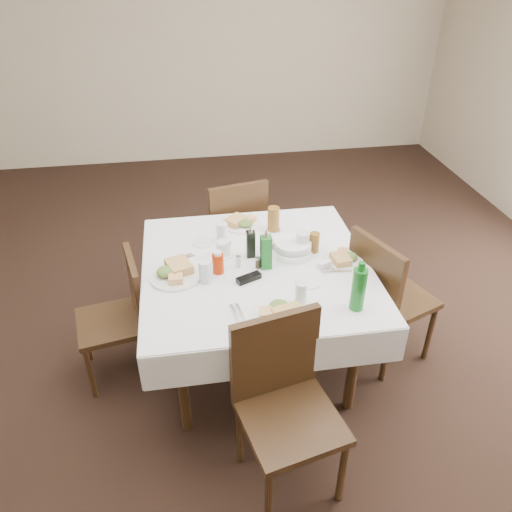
# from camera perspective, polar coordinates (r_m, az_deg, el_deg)

# --- Properties ---
(ground_plane) EXTENTS (7.00, 7.00, 0.00)m
(ground_plane) POSITION_cam_1_polar(r_m,az_deg,el_deg) (3.55, -2.87, -10.09)
(ground_plane) COLOR black
(room_shell) EXTENTS (6.04, 7.04, 2.80)m
(room_shell) POSITION_cam_1_polar(r_m,az_deg,el_deg) (2.69, -3.92, 17.62)
(room_shell) COLOR beige
(room_shell) RESTS_ON ground
(dining_table) EXTENTS (1.35, 1.35, 0.76)m
(dining_table) POSITION_cam_1_polar(r_m,az_deg,el_deg) (3.01, 0.05, -2.31)
(dining_table) COLOR black
(dining_table) RESTS_ON ground
(chair_north) EXTENTS (0.53, 0.53, 0.94)m
(chair_north) POSITION_cam_1_polar(r_m,az_deg,el_deg) (3.81, -2.48, 3.30)
(chair_north) COLOR black
(chair_north) RESTS_ON ground
(chair_south) EXTENTS (0.54, 0.54, 0.95)m
(chair_south) POSITION_cam_1_polar(r_m,az_deg,el_deg) (2.51, 3.15, -15.57)
(chair_south) COLOR black
(chair_south) RESTS_ON ground
(chair_east) EXTENTS (0.57, 0.57, 0.94)m
(chair_east) POSITION_cam_1_polar(r_m,az_deg,el_deg) (3.22, 14.41, -4.07)
(chair_east) COLOR black
(chair_east) RESTS_ON ground
(chair_west) EXTENTS (0.46, 0.46, 0.83)m
(chair_west) POSITION_cam_1_polar(r_m,az_deg,el_deg) (3.18, -15.05, -6.04)
(chair_west) COLOR black
(chair_west) RESTS_ON ground
(meal_north) EXTENTS (0.26, 0.26, 0.06)m
(meal_north) POSITION_cam_1_polar(r_m,az_deg,el_deg) (3.36, -1.64, 3.86)
(meal_north) COLOR white
(meal_north) RESTS_ON dining_table
(meal_south) EXTENTS (0.29, 0.29, 0.06)m
(meal_south) POSITION_cam_1_polar(r_m,az_deg,el_deg) (2.57, 2.92, -6.62)
(meal_south) COLOR white
(meal_south) RESTS_ON dining_table
(meal_east) EXTENTS (0.24, 0.24, 0.05)m
(meal_east) POSITION_cam_1_polar(r_m,az_deg,el_deg) (3.03, 9.97, -0.25)
(meal_east) COLOR white
(meal_east) RESTS_ON dining_table
(meal_west) EXTENTS (0.30, 0.30, 0.07)m
(meal_west) POSITION_cam_1_polar(r_m,az_deg,el_deg) (2.89, -9.23, -1.84)
(meal_west) COLOR white
(meal_west) RESTS_ON dining_table
(side_plate_a) EXTENTS (0.14, 0.14, 0.01)m
(side_plate_a) POSITION_cam_1_polar(r_m,az_deg,el_deg) (3.19, -6.08, 1.56)
(side_plate_a) COLOR white
(side_plate_a) RESTS_ON dining_table
(side_plate_b) EXTENTS (0.15, 0.15, 0.01)m
(side_plate_b) POSITION_cam_1_polar(r_m,az_deg,el_deg) (2.83, 6.04, -2.90)
(side_plate_b) COLOR white
(side_plate_b) RESTS_ON dining_table
(water_n) EXTENTS (0.07, 0.07, 0.13)m
(water_n) POSITION_cam_1_polar(r_m,az_deg,el_deg) (3.17, -3.90, 2.71)
(water_n) COLOR silver
(water_n) RESTS_ON dining_table
(water_s) EXTENTS (0.06, 0.06, 0.12)m
(water_s) POSITION_cam_1_polar(r_m,az_deg,el_deg) (2.66, 5.19, -4.14)
(water_s) COLOR silver
(water_s) RESTS_ON dining_table
(water_e) EXTENTS (0.08, 0.08, 0.14)m
(water_e) POSITION_cam_1_polar(r_m,az_deg,el_deg) (3.05, 5.31, 1.50)
(water_e) COLOR silver
(water_e) RESTS_ON dining_table
(water_w) EXTENTS (0.07, 0.07, 0.13)m
(water_w) POSITION_cam_1_polar(r_m,az_deg,el_deg) (2.80, -5.82, -1.77)
(water_w) COLOR silver
(water_w) RESTS_ON dining_table
(iced_tea_a) EXTENTS (0.08, 0.08, 0.16)m
(iced_tea_a) POSITION_cam_1_polar(r_m,az_deg,el_deg) (3.28, 2.02, 4.25)
(iced_tea_a) COLOR brown
(iced_tea_a) RESTS_ON dining_table
(iced_tea_b) EXTENTS (0.06, 0.06, 0.13)m
(iced_tea_b) POSITION_cam_1_polar(r_m,az_deg,el_deg) (3.08, 6.67, 1.54)
(iced_tea_b) COLOR brown
(iced_tea_b) RESTS_ON dining_table
(bread_basket) EXTENTS (0.25, 0.25, 0.08)m
(bread_basket) POSITION_cam_1_polar(r_m,az_deg,el_deg) (3.06, 4.23, 0.95)
(bread_basket) COLOR silver
(bread_basket) RESTS_ON dining_table
(oil_cruet_dark) EXTENTS (0.05, 0.05, 0.22)m
(oil_cruet_dark) POSITION_cam_1_polar(r_m,az_deg,el_deg) (3.00, -0.63, 1.50)
(oil_cruet_dark) COLOR black
(oil_cruet_dark) RESTS_ON dining_table
(oil_cruet_green) EXTENTS (0.06, 0.06, 0.26)m
(oil_cruet_green) POSITION_cam_1_polar(r_m,az_deg,el_deg) (2.88, 1.15, 0.60)
(oil_cruet_green) COLOR #186F22
(oil_cruet_green) RESTS_ON dining_table
(ketchup_bottle) EXTENTS (0.07, 0.07, 0.14)m
(ketchup_bottle) POSITION_cam_1_polar(r_m,az_deg,el_deg) (2.87, -4.37, -0.75)
(ketchup_bottle) COLOR #A92300
(ketchup_bottle) RESTS_ON dining_table
(salt_shaker) EXTENTS (0.03, 0.03, 0.07)m
(salt_shaker) POSITION_cam_1_polar(r_m,az_deg,el_deg) (2.93, -2.03, -0.62)
(salt_shaker) COLOR white
(salt_shaker) RESTS_ON dining_table
(pepper_shaker) EXTENTS (0.03, 0.03, 0.07)m
(pepper_shaker) POSITION_cam_1_polar(r_m,az_deg,el_deg) (2.92, 0.22, -0.77)
(pepper_shaker) COLOR #3D321D
(pepper_shaker) RESTS_ON dining_table
(coffee_mug) EXTENTS (0.13, 0.13, 0.10)m
(coffee_mug) POSITION_cam_1_polar(r_m,az_deg,el_deg) (3.04, -3.76, 0.83)
(coffee_mug) COLOR white
(coffee_mug) RESTS_ON dining_table
(sunglasses) EXTENTS (0.15, 0.10, 0.03)m
(sunglasses) POSITION_cam_1_polar(r_m,az_deg,el_deg) (2.83, -0.84, -2.54)
(sunglasses) COLOR black
(sunglasses) RESTS_ON dining_table
(green_bottle) EXTENTS (0.07, 0.07, 0.29)m
(green_bottle) POSITION_cam_1_polar(r_m,az_deg,el_deg) (2.61, 11.64, -3.66)
(green_bottle) COLOR #186F22
(green_bottle) RESTS_ON dining_table
(sugar_caddy) EXTENTS (0.09, 0.07, 0.04)m
(sugar_caddy) POSITION_cam_1_polar(r_m,az_deg,el_deg) (2.96, 7.79, -0.91)
(sugar_caddy) COLOR white
(sugar_caddy) RESTS_ON dining_table
(cutlery_n) EXTENTS (0.05, 0.16, 0.01)m
(cutlery_n) POSITION_cam_1_polar(r_m,az_deg,el_deg) (3.36, 2.26, 3.47)
(cutlery_n) COLOR silver
(cutlery_n) RESTS_ON dining_table
(cutlery_s) EXTENTS (0.08, 0.20, 0.01)m
(cutlery_s) POSITION_cam_1_polar(r_m,az_deg,el_deg) (2.59, -1.95, -6.79)
(cutlery_s) COLOR silver
(cutlery_s) RESTS_ON dining_table
(cutlery_e) EXTENTS (0.18, 0.06, 0.01)m
(cutlery_e) POSITION_cam_1_polar(r_m,az_deg,el_deg) (2.94, 9.13, -1.67)
(cutlery_e) COLOR silver
(cutlery_e) RESTS_ON dining_table
(cutlery_w) EXTENTS (0.16, 0.09, 0.01)m
(cutlery_w) POSITION_cam_1_polar(r_m,az_deg,el_deg) (3.05, -8.50, -0.28)
(cutlery_w) COLOR silver
(cutlery_w) RESTS_ON dining_table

